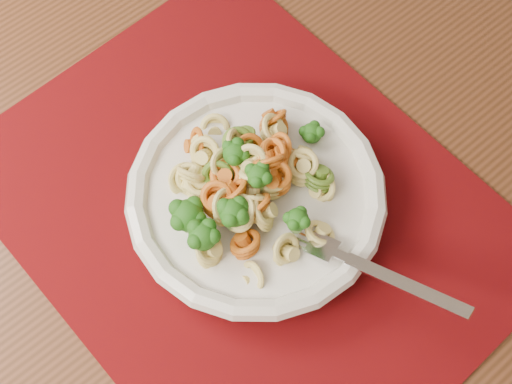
% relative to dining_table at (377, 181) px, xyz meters
% --- Properties ---
extents(dining_table, '(1.80, 1.50, 0.70)m').
position_rel_dining_table_xyz_m(dining_table, '(0.00, 0.00, 0.00)').
color(dining_table, '#532B17').
rests_on(dining_table, ground).
extents(placemat, '(0.59, 0.52, 0.00)m').
position_rel_dining_table_xyz_m(placemat, '(-0.09, -0.13, 0.08)').
color(placemat, '#580703').
rests_on(placemat, dining_table).
extents(pasta_bowl, '(0.24, 0.24, 0.05)m').
position_rel_dining_table_xyz_m(pasta_bowl, '(-0.08, -0.12, 0.11)').
color(pasta_bowl, beige).
rests_on(pasta_bowl, placemat).
extents(pasta_broccoli_heap, '(0.20, 0.20, 0.06)m').
position_rel_dining_table_xyz_m(pasta_broccoli_heap, '(-0.08, -0.12, 0.13)').
color(pasta_broccoli_heap, '#CABA64').
rests_on(pasta_broccoli_heap, pasta_bowl).
extents(fork, '(0.18, 0.05, 0.08)m').
position_rel_dining_table_xyz_m(fork, '(-0.01, -0.15, 0.13)').
color(fork, silver).
rests_on(fork, pasta_bowl).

